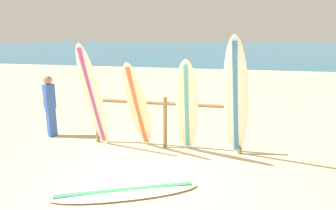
% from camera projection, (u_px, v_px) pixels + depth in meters
% --- Properties ---
extents(ground_plane, '(120.00, 120.00, 0.00)m').
position_uv_depth(ground_plane, '(141.00, 180.00, 5.38)').
color(ground_plane, '#D3BC8C').
extents(ocean_water, '(120.00, 80.00, 0.01)m').
position_uv_depth(ocean_water, '(230.00, 47.00, 60.37)').
color(ocean_water, '#196B93').
rests_on(ocean_water, ground).
extents(surfboard_rack, '(3.46, 0.09, 1.20)m').
position_uv_depth(surfboard_rack, '(165.00, 114.00, 6.75)').
color(surfboard_rack, olive).
rests_on(surfboard_rack, ground).
extents(surfboard_leaning_far_left, '(0.61, 0.90, 2.40)m').
position_uv_depth(surfboard_leaning_far_left, '(93.00, 97.00, 6.59)').
color(surfboard_leaning_far_left, silver).
rests_on(surfboard_leaning_far_left, ground).
extents(surfboard_leaning_left, '(0.61, 1.02, 2.03)m').
position_uv_depth(surfboard_leaning_left, '(138.00, 107.00, 6.49)').
color(surfboard_leaning_left, beige).
rests_on(surfboard_leaning_left, ground).
extents(surfboard_leaning_center_left, '(0.54, 0.98, 2.12)m').
position_uv_depth(surfboard_leaning_center_left, '(187.00, 108.00, 6.23)').
color(surfboard_leaning_center_left, silver).
rests_on(surfboard_leaning_center_left, ground).
extents(surfboard_leaning_center, '(0.67, 0.96, 2.57)m').
position_uv_depth(surfboard_leaning_center, '(236.00, 100.00, 5.97)').
color(surfboard_leaning_center, silver).
rests_on(surfboard_leaning_center, ground).
extents(surfboard_lying_on_sand, '(2.46, 1.53, 0.08)m').
position_uv_depth(surfboard_lying_on_sand, '(125.00, 191.00, 4.93)').
color(surfboard_lying_on_sand, white).
rests_on(surfboard_lying_on_sand, ground).
extents(beachgoer_standing, '(0.25, 0.29, 1.57)m').
position_uv_depth(beachgoer_standing, '(50.00, 104.00, 7.51)').
color(beachgoer_standing, '#3359B2').
rests_on(beachgoer_standing, ground).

